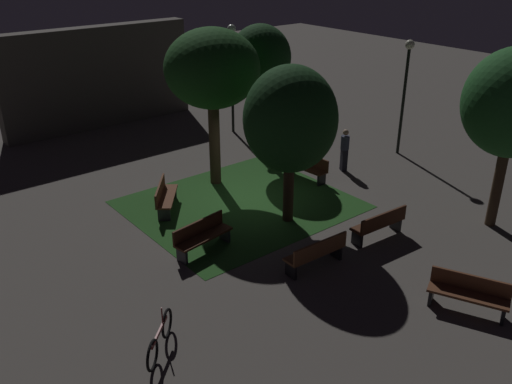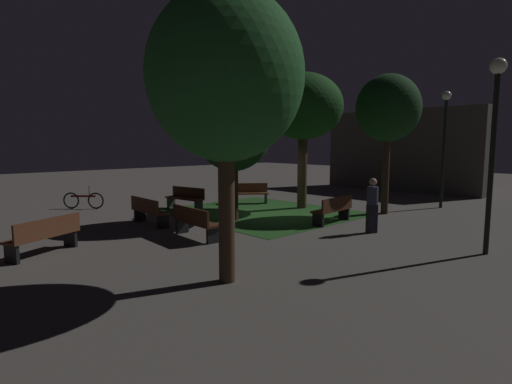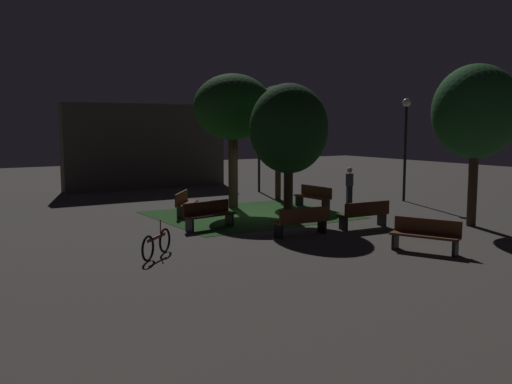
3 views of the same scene
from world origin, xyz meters
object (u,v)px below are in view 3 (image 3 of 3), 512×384
Objects in this scene: bench_by_lamp at (302,220)px; bench_back_row at (185,203)px; bicycle at (157,244)px; bench_front_left at (426,234)px; pedestrian at (349,186)px; bench_corner at (209,214)px; tree_left_canopy at (278,114)px; bench_front_right at (314,196)px; tree_back_left at (476,112)px; lamp_post_path_center at (259,129)px; bench_path_side at (365,214)px; tree_near_wall at (233,108)px; tree_lawn_side at (289,129)px; lamp_post_plaza_west at (406,132)px.

bench_by_lamp is 5.69m from bench_back_row.
bicycle is at bearing -177.15° from bench_by_lamp.
pedestrian is at bearing 62.13° from bench_front_left.
bench_corner is 8.38m from tree_left_canopy.
bench_corner is at bearing -161.96° from bench_front_right.
bench_front_left is at bearing -103.76° from tree_left_canopy.
bench_back_row is 0.32× the size of tree_back_left.
bench_corner is at bearing 44.04° from bicycle.
lamp_post_path_center is at bearing 75.68° from bench_front_left.
bench_path_side is 3.65m from bench_front_left.
tree_left_canopy is 4.65m from pedestrian.
bench_front_left is at bearing -156.46° from tree_back_left.
bicycle reaches higher than bench_front_right.
bicycle is 11.27m from pedestrian.
lamp_post_path_center is (2.50, 10.43, 2.69)m from bench_path_side.
bench_front_right is at bearing 18.04° from bench_corner.
bench_corner is at bearing -99.74° from bench_back_row.
tree_near_wall is (-2.79, 1.73, 3.55)m from bench_front_right.
tree_back_left reaches higher than bench_front_left.
bench_front_right is 4.33m from tree_lawn_side.
bench_path_side and bench_front_left have the same top height.
tree_back_left is at bearing -15.15° from bench_by_lamp.
bench_corner is 7.53m from pedestrian.
bench_by_lamp is 9.88m from lamp_post_plaza_west.
bicycle is (-8.98, -7.68, -3.51)m from tree_left_canopy.
lamp_post_plaza_west is at bearing 11.78° from tree_lawn_side.
bench_front_right is 6.07m from bench_corner.
bench_front_right is 0.34× the size of tree_near_wall.
bench_corner is at bearing 151.14° from tree_back_left.
lamp_post_path_center is (3.79, 7.91, -0.05)m from tree_lawn_side.
tree_near_wall is 1.15× the size of lamp_post_path_center.
tree_left_canopy reaches higher than bench_front_right.
bench_back_row is 2.92m from bench_corner.
lamp_post_path_center is at bearing 64.21° from bench_by_lamp.
tree_left_canopy is at bearing 59.41° from tree_lawn_side.
bench_corner is 0.36× the size of tree_left_canopy.
tree_back_left reaches higher than tree_left_canopy.
lamp_post_plaza_west reaches higher than bench_corner.
tree_near_wall reaches higher than tree_left_canopy.
tree_back_left reaches higher than tree_lawn_side.
bench_path_side is 0.38× the size of tree_lawn_side.
tree_back_left is 11.30m from bicycle.
tree_left_canopy reaches higher than lamp_post_plaza_west.
tree_near_wall is (-1.38, 6.26, 3.55)m from bench_path_side.
tree_left_canopy is at bearing 112.90° from pedestrian.
bench_back_row is at bearing -160.83° from tree_left_canopy.
bench_back_row is 0.36× the size of tree_lawn_side.
tree_lawn_side is at bearing -115.58° from lamp_post_path_center.
bench_path_side is at bearing -55.01° from bench_back_row.
bench_back_row is at bearing 103.56° from bench_by_lamp.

